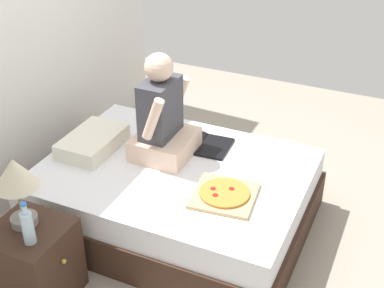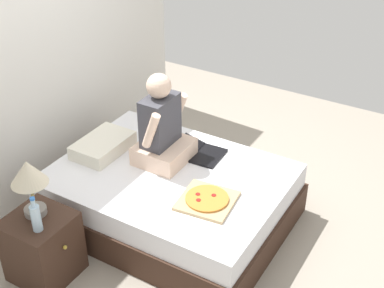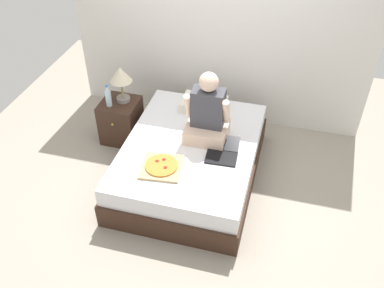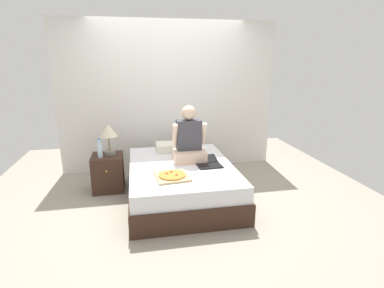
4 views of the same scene
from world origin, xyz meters
name	(u,v)px [view 4 (image 4 of 4)]	position (x,y,z in m)	size (l,w,h in m)	color
ground_plane	(181,197)	(0.00, 0.00, 0.00)	(5.67, 5.67, 0.00)	#9E9384
wall_back	(169,97)	(0.00, 1.31, 1.25)	(3.67, 0.12, 2.50)	silver
bed	(181,181)	(0.00, 0.00, 0.24)	(1.42, 1.90, 0.49)	#382319
nightstand_left	(108,172)	(-1.01, 0.46, 0.27)	(0.44, 0.47, 0.53)	#382319
lamp_on_left_nightstand	(108,132)	(-0.97, 0.51, 0.86)	(0.26, 0.26, 0.45)	gray
water_bottle	(100,150)	(-1.09, 0.37, 0.64)	(0.07, 0.07, 0.28)	silver
pillow	(173,147)	(-0.02, 0.67, 0.55)	(0.52, 0.34, 0.12)	silver
person_seated	(189,141)	(0.14, 0.16, 0.77)	(0.47, 0.40, 0.78)	beige
laptop	(208,163)	(0.36, -0.09, 0.51)	(0.34, 0.43, 0.07)	black
pizza_box	(172,176)	(-0.18, -0.45, 0.50)	(0.44, 0.44, 0.04)	tan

